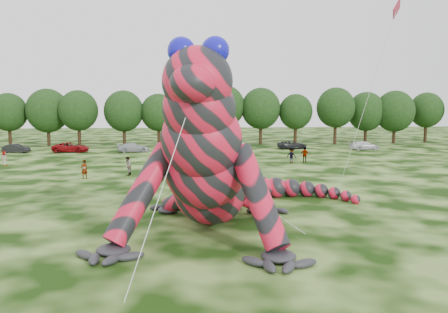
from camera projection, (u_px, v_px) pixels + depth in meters
ground at (182, 260)px, 19.55m from camera, size 240.00×240.00×0.00m
inflatable_gecko at (213, 137)px, 25.51m from camera, size 20.77×23.24×10.09m
flying_kite at (392, 23)px, 29.43m from camera, size 2.97×4.33×14.24m
tree_4 at (9, 120)px, 74.43m from camera, size 6.22×5.60×9.06m
tree_5 at (48, 117)px, 74.70m from camera, size 7.16×6.44×9.80m
tree_6 at (79, 118)px, 73.49m from camera, size 6.52×5.86×9.49m
tree_7 at (124, 118)px, 74.28m from camera, size 6.68×6.01×9.48m
tree_8 at (159, 120)px, 75.02m from camera, size 6.14×5.53×8.94m
tree_9 at (189, 120)px, 75.87m from camera, size 5.27×4.74×8.68m
tree_10 at (225, 115)px, 77.56m from camera, size 7.09×6.38×10.50m
tree_11 at (261, 116)px, 77.78m from camera, size 7.01×6.31×10.07m
tree_12 at (296, 119)px, 77.96m from camera, size 5.99×5.39×8.97m
tree_13 at (336, 116)px, 77.93m from camera, size 6.83×6.15×10.13m
tree_14 at (366, 118)px, 80.12m from camera, size 6.82×6.14×9.40m
tree_15 at (395, 117)px, 79.62m from camera, size 7.17×6.45×9.63m
tree_16 at (426, 117)px, 81.85m from camera, size 6.26×5.63×9.37m
car_1 at (16, 148)px, 64.00m from camera, size 4.07×2.05×1.28m
car_2 at (71, 147)px, 64.63m from camera, size 5.53×2.99×1.47m
car_3 at (133, 148)px, 64.84m from camera, size 4.83×2.36×1.35m
car_4 at (201, 145)px, 68.93m from camera, size 3.88×1.78×1.29m
car_5 at (236, 145)px, 69.28m from camera, size 4.45×1.92×1.43m
car_6 at (292, 145)px, 69.97m from camera, size 4.73×2.25×1.30m
car_7 at (364, 146)px, 68.11m from camera, size 4.88×2.33×1.37m
spectator_3 at (305, 155)px, 52.88m from camera, size 1.19×0.94×1.88m
spectator_2 at (292, 155)px, 52.29m from camera, size 1.39×1.26×1.87m
spectator_0 at (84, 169)px, 41.08m from camera, size 0.78×0.76×1.81m
spectator_5 at (217, 170)px, 40.30m from camera, size 1.62×1.59×1.86m
spectator_1 at (128, 166)px, 43.13m from camera, size 0.89×1.04×1.86m
spectator_4 at (5, 159)px, 49.99m from camera, size 0.67×0.90×1.67m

